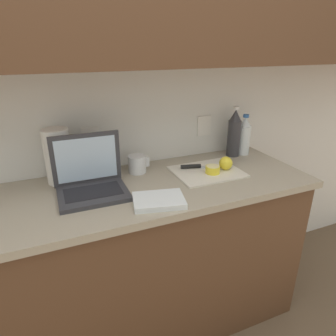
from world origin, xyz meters
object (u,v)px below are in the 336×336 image
lemon_whole_beside (226,163)px  bottle_oil_tall (244,136)px  knife (197,166)px  lemon_half_cut (213,169)px  bottle_green_soda (234,134)px  cutting_board (207,172)px  laptop (90,179)px  paper_towel_roll (58,156)px  measuring_cup (137,164)px

lemon_whole_beside → bottle_oil_tall: (0.25, 0.19, 0.07)m
knife → lemon_half_cut: size_ratio=3.56×
lemon_half_cut → lemon_whole_beside: size_ratio=1.06×
lemon_half_cut → bottle_green_soda: size_ratio=0.25×
cutting_board → knife: 0.07m
laptop → knife: (0.58, 0.05, -0.05)m
paper_towel_roll → measuring_cup: bearing=-4.9°
laptop → bottle_oil_tall: (0.96, 0.16, 0.05)m
lemon_whole_beside → measuring_cup: (-0.45, 0.17, 0.00)m
lemon_half_cut → paper_towel_roll: 0.78m
laptop → lemon_whole_beside: 0.71m
cutting_board → paper_towel_roll: paper_towel_roll is taller
lemon_whole_beside → bottle_green_soda: bottle_green_soda is taller
knife → measuring_cup: measuring_cup is taller
laptop → measuring_cup: laptop is taller
laptop → measuring_cup: (0.27, 0.13, -0.02)m
cutting_board → measuring_cup: size_ratio=3.08×
lemon_whole_beside → paper_towel_roll: paper_towel_roll is taller
lemon_half_cut → paper_towel_roll: paper_towel_roll is taller
bottle_oil_tall → knife: bearing=-163.7°
lemon_whole_beside → bottle_green_soda: size_ratio=0.24×
cutting_board → bottle_green_soda: (0.28, 0.17, 0.14)m
lemon_half_cut → knife: bearing=114.8°
laptop → bottle_green_soda: (0.89, 0.16, 0.08)m
cutting_board → lemon_whole_beside: bearing=-11.1°
lemon_whole_beside → bottle_oil_tall: bearing=37.4°
paper_towel_roll → cutting_board: bearing=-13.9°
cutting_board → bottle_green_soda: bearing=31.6°
lemon_whole_beside → measuring_cup: 0.48m
laptop → lemon_whole_beside: size_ratio=4.43×
knife → lemon_half_cut: 0.10m
laptop → paper_towel_roll: (-0.12, 0.17, 0.07)m
lemon_whole_beside → paper_towel_roll: size_ratio=0.27×
bottle_oil_tall → measuring_cup: bottle_oil_tall is taller
measuring_cup → bottle_oil_tall: bearing=2.0°
cutting_board → measuring_cup: measuring_cup is taller
bottle_oil_tall → paper_towel_roll: paper_towel_roll is taller
lemon_whole_beside → bottle_green_soda: 0.28m
bottle_green_soda → measuring_cup: 0.63m
measuring_cup → knife: bearing=-15.8°
cutting_board → knife: (-0.03, 0.06, 0.01)m
cutting_board → lemon_half_cut: 0.04m
cutting_board → bottle_oil_tall: 0.41m
cutting_board → lemon_whole_beside: (0.10, -0.02, 0.04)m
lemon_whole_beside → cutting_board: bearing=168.9°
lemon_whole_beside → paper_towel_roll: bearing=166.4°
laptop → lemon_half_cut: bearing=-3.9°
lemon_half_cut → lemon_whole_beside: 0.09m
knife → lemon_half_cut: bearing=-50.6°
bottle_green_soda → lemon_whole_beside: bearing=-132.5°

